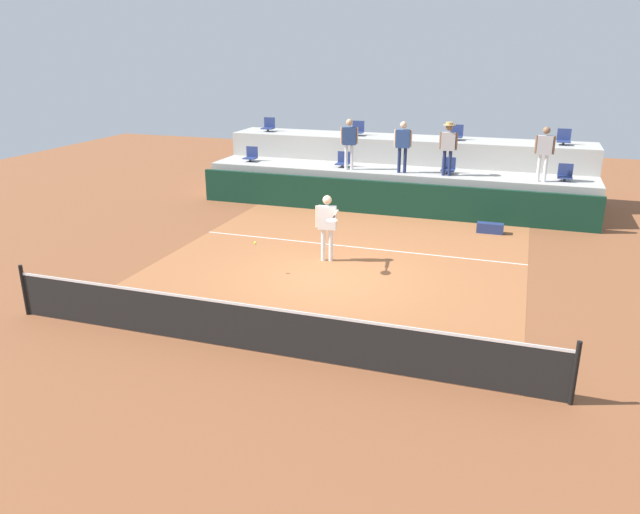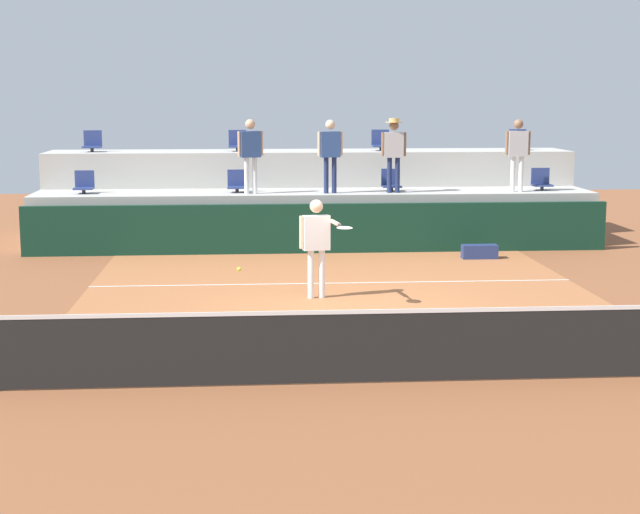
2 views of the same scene
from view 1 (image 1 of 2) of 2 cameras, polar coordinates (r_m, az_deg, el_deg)
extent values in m
plane|color=brown|center=(14.53, 0.82, -1.89)|extent=(40.00, 40.00, 0.00)
cube|color=#A36038|center=(15.42, 1.96, -0.62)|extent=(9.00, 10.00, 0.01)
cube|color=silver|center=(16.70, 3.34, 0.93)|extent=(9.00, 0.06, 0.00)
cylinder|color=black|center=(13.73, -25.94, -2.80)|extent=(0.08, 0.08, 1.07)
cylinder|color=black|center=(10.12, 22.75, -10.01)|extent=(0.08, 0.08, 1.07)
cube|color=black|center=(10.92, -5.67, -6.78)|extent=(10.40, 0.01, 0.87)
cube|color=white|center=(10.74, -5.75, -4.68)|extent=(10.40, 0.02, 0.05)
cube|color=#0F3323|center=(19.92, 6.15, 5.48)|extent=(13.00, 0.16, 1.10)
cube|color=#ADAAA3|center=(21.14, 6.95, 6.45)|extent=(13.00, 1.80, 1.25)
cube|color=#ADAAA3|center=(22.79, 7.95, 8.42)|extent=(13.00, 1.80, 2.10)
cylinder|color=#2D2D33|center=(22.52, -6.54, 9.00)|extent=(0.08, 0.08, 0.10)
cube|color=navy|center=(22.51, -6.55, 9.17)|extent=(0.44, 0.40, 0.04)
cube|color=navy|center=(22.63, -6.37, 9.77)|extent=(0.44, 0.04, 0.38)
cylinder|color=#2D2D33|center=(21.29, 2.11, 8.52)|extent=(0.08, 0.08, 0.10)
cube|color=navy|center=(21.28, 2.11, 8.71)|extent=(0.44, 0.40, 0.04)
cube|color=navy|center=(21.41, 2.26, 9.34)|extent=(0.44, 0.04, 0.38)
cylinder|color=#2D2D33|center=(20.58, 11.85, 7.76)|extent=(0.08, 0.08, 0.10)
cube|color=navy|center=(20.57, 11.86, 7.95)|extent=(0.44, 0.40, 0.04)
cube|color=navy|center=(20.70, 11.97, 8.61)|extent=(0.44, 0.04, 0.38)
cylinder|color=#2D2D33|center=(20.48, 21.91, 6.74)|extent=(0.08, 0.08, 0.10)
cube|color=navy|center=(20.47, 21.93, 6.93)|extent=(0.44, 0.40, 0.04)
cube|color=navy|center=(20.61, 21.99, 7.60)|extent=(0.44, 0.04, 0.38)
cylinder|color=#2D2D33|center=(24.04, -4.90, 11.74)|extent=(0.08, 0.08, 0.10)
cube|color=navy|center=(24.03, -4.91, 11.90)|extent=(0.44, 0.40, 0.04)
cube|color=navy|center=(24.17, -4.75, 12.45)|extent=(0.44, 0.04, 0.38)
cylinder|color=#2D2D33|center=(22.87, 3.47, 11.39)|extent=(0.08, 0.08, 0.10)
cube|color=navy|center=(22.86, 3.48, 11.57)|extent=(0.44, 0.40, 0.04)
cube|color=navy|center=(23.00, 3.61, 12.14)|extent=(0.44, 0.04, 0.38)
cylinder|color=#2D2D33|center=(22.21, 12.58, 10.75)|extent=(0.08, 0.08, 0.10)
cube|color=navy|center=(22.20, 12.60, 10.93)|extent=(0.44, 0.40, 0.04)
cube|color=navy|center=(22.35, 12.69, 11.52)|extent=(0.44, 0.04, 0.38)
cylinder|color=#2D2D33|center=(22.11, 21.80, 9.83)|extent=(0.08, 0.08, 0.10)
cube|color=navy|center=(22.10, 21.82, 10.00)|extent=(0.44, 0.40, 0.04)
cube|color=navy|center=(22.25, 21.87, 10.60)|extent=(0.44, 0.04, 0.38)
cylinder|color=white|center=(15.53, 0.31, 1.15)|extent=(0.13, 0.13, 0.84)
cylinder|color=white|center=(15.50, 1.01, 1.12)|extent=(0.13, 0.13, 0.84)
cube|color=white|center=(15.30, 0.67, 3.70)|extent=(0.48, 0.25, 0.60)
sphere|color=beige|center=(15.19, 0.68, 5.36)|extent=(0.26, 0.26, 0.23)
cylinder|color=beige|center=(15.34, -0.30, 3.81)|extent=(0.08, 0.08, 0.56)
cylinder|color=beige|center=(14.96, 1.51, 4.12)|extent=(0.15, 0.54, 0.07)
cylinder|color=black|center=(14.61, 1.30, 3.75)|extent=(0.08, 0.26, 0.04)
ellipsoid|color=silver|center=(14.34, 1.13, 3.46)|extent=(0.31, 0.36, 0.03)
cylinder|color=white|center=(20.86, 2.47, 9.32)|extent=(0.13, 0.13, 0.83)
cylinder|color=white|center=(20.85, 2.99, 9.31)|extent=(0.13, 0.13, 0.83)
cube|color=#2D4C8C|center=(20.75, 2.76, 11.24)|extent=(0.48, 0.28, 0.59)
sphere|color=tan|center=(20.69, 2.78, 12.48)|extent=(0.27, 0.27, 0.22)
cylinder|color=tan|center=(20.76, 2.03, 11.31)|extent=(0.08, 0.08, 0.55)
cylinder|color=tan|center=(20.74, 3.49, 11.27)|extent=(0.08, 0.08, 0.55)
cylinder|color=navy|center=(20.45, 7.42, 8.97)|extent=(0.12, 0.12, 0.82)
cylinder|color=navy|center=(20.44, 7.95, 8.94)|extent=(0.12, 0.12, 0.82)
cube|color=#2D4C8C|center=(20.33, 7.78, 10.90)|extent=(0.46, 0.23, 0.58)
sphere|color=beige|center=(20.28, 7.83, 12.15)|extent=(0.25, 0.25, 0.22)
cylinder|color=beige|center=(20.35, 7.04, 10.99)|extent=(0.08, 0.08, 0.55)
cylinder|color=beige|center=(20.31, 8.52, 10.91)|extent=(0.08, 0.08, 0.55)
cylinder|color=navy|center=(20.23, 11.53, 8.62)|extent=(0.11, 0.11, 0.81)
cylinder|color=navy|center=(20.21, 12.05, 8.57)|extent=(0.11, 0.11, 0.81)
cube|color=#B2B2B7|center=(20.11, 11.92, 10.53)|extent=(0.44, 0.18, 0.57)
sphere|color=#846047|center=(20.05, 12.01, 11.78)|extent=(0.22, 0.22, 0.22)
cylinder|color=#846047|center=(20.14, 11.20, 10.64)|extent=(0.07, 0.07, 0.54)
cylinder|color=#846047|center=(20.08, 12.66, 10.52)|extent=(0.07, 0.07, 0.54)
cylinder|color=tan|center=(20.05, 12.03, 11.99)|extent=(0.40, 0.40, 0.01)
cylinder|color=tan|center=(20.04, 12.04, 12.12)|extent=(0.23, 0.23, 0.09)
cylinder|color=white|center=(20.09, 19.79, 7.83)|extent=(0.11, 0.11, 0.82)
cylinder|color=white|center=(20.09, 20.33, 7.77)|extent=(0.11, 0.11, 0.82)
cube|color=#B2B2B7|center=(19.98, 20.29, 9.77)|extent=(0.45, 0.19, 0.58)
sphere|color=#846047|center=(19.92, 20.44, 11.04)|extent=(0.23, 0.23, 0.22)
cylinder|color=#846047|center=(19.97, 19.55, 9.91)|extent=(0.07, 0.07, 0.55)
cylinder|color=#846047|center=(19.98, 21.05, 9.74)|extent=(0.07, 0.07, 0.55)
sphere|color=#CCE033|center=(14.55, -6.07, 1.31)|extent=(0.07, 0.07, 0.07)
cube|color=navy|center=(18.61, 15.63, 2.62)|extent=(0.76, 0.28, 0.30)
camera|label=2|loc=(6.48, -89.18, -16.28)|focal=54.76mm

